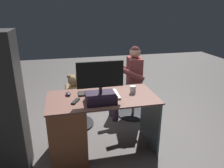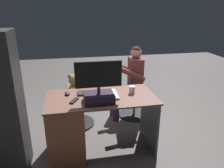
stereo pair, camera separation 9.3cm
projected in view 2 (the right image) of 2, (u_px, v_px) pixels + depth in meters
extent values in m
plane|color=#504B4A|center=(99.00, 135.00, 3.08)|extent=(10.00, 10.00, 0.00)
cube|color=brown|center=(101.00, 97.00, 2.55)|extent=(1.28, 0.66, 0.02)
cube|color=#9B5735|center=(66.00, 128.00, 2.60)|extent=(0.41, 0.61, 0.71)
cube|color=#43555A|center=(149.00, 120.00, 2.79)|extent=(0.02, 0.60, 0.71)
cube|color=black|center=(99.00, 98.00, 2.40)|extent=(0.33, 0.26, 0.10)
cylinder|color=#333338|center=(99.00, 90.00, 2.37)|extent=(0.04, 0.04, 0.08)
cube|color=black|center=(98.00, 74.00, 2.31)|extent=(0.50, 0.02, 0.29)
cube|color=#19598C|center=(98.00, 74.00, 2.32)|extent=(0.46, 0.00, 0.26)
cube|color=black|center=(95.00, 92.00, 2.66)|extent=(0.42, 0.14, 0.02)
ellipsoid|color=#30242C|center=(67.00, 93.00, 2.60)|extent=(0.06, 0.10, 0.04)
cylinder|color=white|center=(132.00, 90.00, 2.64)|extent=(0.07, 0.07, 0.09)
cube|color=black|center=(74.00, 101.00, 2.42)|extent=(0.11, 0.15, 0.02)
cube|color=beige|center=(108.00, 95.00, 2.58)|extent=(0.22, 0.30, 0.02)
cylinder|color=black|center=(77.00, 123.00, 3.38)|extent=(0.54, 0.54, 0.03)
cylinder|color=gray|center=(76.00, 112.00, 3.32)|extent=(0.04, 0.04, 0.37)
cylinder|color=#453D3F|center=(75.00, 99.00, 3.25)|extent=(0.41, 0.41, 0.06)
ellipsoid|color=#90794E|center=(75.00, 91.00, 3.20)|extent=(0.19, 0.16, 0.20)
sphere|color=#90794E|center=(74.00, 80.00, 3.14)|extent=(0.16, 0.16, 0.16)
sphere|color=beige|center=(74.00, 79.00, 3.21)|extent=(0.06, 0.06, 0.06)
sphere|color=#90794E|center=(78.00, 76.00, 3.13)|extent=(0.07, 0.07, 0.07)
sphere|color=#90794E|center=(70.00, 76.00, 3.11)|extent=(0.07, 0.07, 0.07)
cylinder|color=#90794E|center=(81.00, 87.00, 3.24)|extent=(0.06, 0.15, 0.10)
cylinder|color=#90794E|center=(68.00, 88.00, 3.20)|extent=(0.06, 0.15, 0.10)
cylinder|color=#90794E|center=(78.00, 92.00, 3.34)|extent=(0.07, 0.12, 0.07)
cylinder|color=#90794E|center=(71.00, 92.00, 3.32)|extent=(0.07, 0.12, 0.07)
cylinder|color=black|center=(134.00, 114.00, 3.65)|extent=(0.50, 0.50, 0.03)
cylinder|color=gray|center=(134.00, 104.00, 3.59)|extent=(0.04, 0.04, 0.37)
cylinder|color=#405458|center=(135.00, 92.00, 3.51)|extent=(0.39, 0.39, 0.06)
cube|color=brown|center=(135.00, 74.00, 3.42)|extent=(0.23, 0.34, 0.53)
sphere|color=tan|center=(136.00, 53.00, 3.30)|extent=(0.17, 0.17, 0.17)
sphere|color=#462424|center=(136.00, 51.00, 3.29)|extent=(0.16, 0.16, 0.16)
cylinder|color=brown|center=(132.00, 74.00, 3.17)|extent=(0.42, 0.12, 0.25)
cylinder|color=brown|center=(122.00, 67.00, 3.52)|extent=(0.42, 0.12, 0.25)
cylinder|color=#3B2D48|center=(127.00, 92.00, 3.37)|extent=(0.35, 0.15, 0.11)
cylinder|color=#3B2D48|center=(116.00, 108.00, 3.41)|extent=(0.10, 0.10, 0.45)
cylinder|color=#3B2D48|center=(123.00, 88.00, 3.53)|extent=(0.35, 0.15, 0.11)
cylinder|color=#3B2D48|center=(113.00, 103.00, 3.56)|extent=(0.10, 0.10, 0.45)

